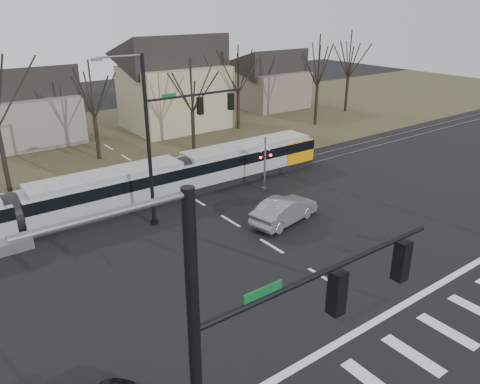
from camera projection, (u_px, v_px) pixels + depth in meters
ground at (354, 296)px, 21.83m from camera, size 140.00×140.00×0.00m
grass_verge at (101, 142)px, 45.70m from camera, size 140.00×28.00×0.01m
crosswalk at (431, 343)px, 18.84m from camera, size 27.00×2.60×0.01m
stop_line at (386, 315)px, 20.48m from camera, size 28.00×0.35×0.01m
lane_dashes at (183, 192)px, 33.76m from camera, size 0.18×30.00×0.01m
rail_pair at (184, 192)px, 33.60m from camera, size 90.00×1.52×0.06m
tram at (106, 191)px, 30.16m from camera, size 34.84×2.59×2.64m
sedan at (284, 210)px, 28.87m from camera, size 3.69×5.60×1.62m
signal_pole_near_left at (265, 376)px, 9.49m from camera, size 9.28×0.44×10.20m
signal_pole_far at (172, 130)px, 27.68m from camera, size 9.28×0.44×10.20m
rail_crossing_signal at (265, 166)px, 33.40m from camera, size 1.08×0.36×4.00m
tree_row at (142, 98)px, 40.43m from camera, size 59.20×7.20×10.00m
house_b at (30, 101)px, 44.44m from camera, size 8.64×7.56×7.65m
house_c at (174, 78)px, 49.41m from camera, size 10.80×8.64×10.10m
house_d at (271, 76)px, 59.61m from camera, size 8.64×7.56×7.65m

